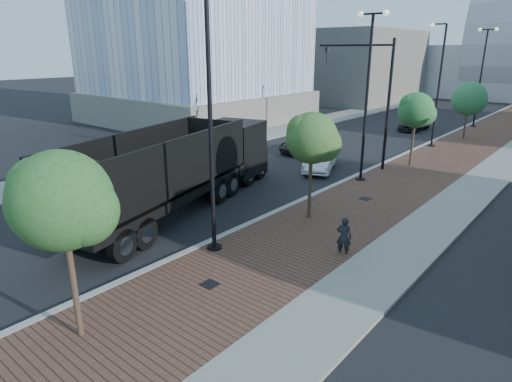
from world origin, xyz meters
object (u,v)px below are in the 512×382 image
Objects in this scene: dump_truck at (203,166)px; white_sedan at (320,158)px; pedestrian at (344,237)px; dark_car_mid at (305,144)px.

dump_truck is 8.73m from white_sedan.
dump_truck is 9.10m from pedestrian.
dark_car_mid is 17.19m from pedestrian.
dump_truck is at bearing -125.28° from white_sedan.
dump_truck reaches higher than white_sedan.
white_sedan reaches higher than dark_car_mid.
pedestrian is at bearing -42.55° from dark_car_mid.
dump_truck is at bearing -26.99° from pedestrian.
white_sedan is 5.01m from dark_car_mid.
pedestrian is at bearing -77.52° from white_sedan.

